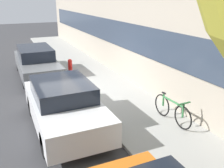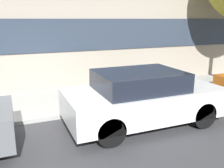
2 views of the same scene
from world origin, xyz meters
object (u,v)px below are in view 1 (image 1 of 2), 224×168
at_px(parked_car_grey, 36,62).
at_px(parked_car_white, 64,105).
at_px(bicycle, 172,110).
at_px(fire_hydrant, 70,66).

xyz_separation_m(parked_car_grey, parked_car_white, (5.24, -0.00, 0.00)).
bearing_deg(bicycle, parked_car_white, -114.66).
relative_size(parked_car_white, fire_hydrant, 5.42).
relative_size(fire_hydrant, bicycle, 0.44).
height_order(parked_car_grey, fire_hydrant, parked_car_grey).
bearing_deg(bicycle, parked_car_grey, -158.28).
height_order(parked_car_grey, bicycle, parked_car_grey).
xyz_separation_m(parked_car_grey, bicycle, (6.41, 2.87, -0.19)).
xyz_separation_m(parked_car_white, fire_hydrant, (-4.71, 1.44, -0.22)).
xyz_separation_m(parked_car_white, bicycle, (1.17, 2.87, -0.19)).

